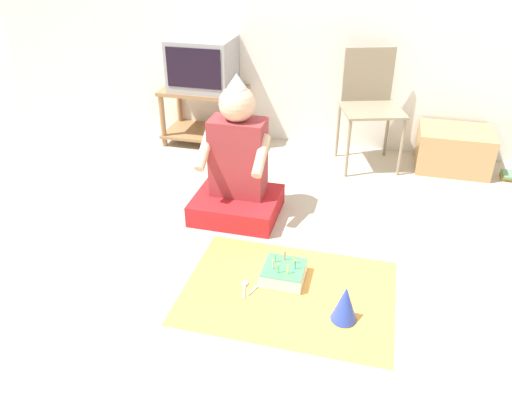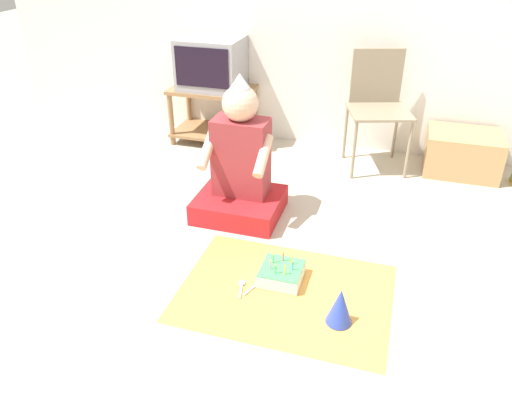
{
  "view_description": "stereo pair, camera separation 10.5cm",
  "coord_description": "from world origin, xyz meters",
  "px_view_note": "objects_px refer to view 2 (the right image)",
  "views": [
    {
      "loc": [
        0.28,
        -2.01,
        1.73
      ],
      "look_at": [
        -0.34,
        0.36,
        0.35
      ],
      "focal_mm": 35.0,
      "sensor_mm": 36.0,
      "label": 1
    },
    {
      "loc": [
        0.38,
        -1.99,
        1.73
      ],
      "look_at": [
        -0.34,
        0.36,
        0.35
      ],
      "focal_mm": 35.0,
      "sensor_mm": 36.0,
      "label": 2
    }
  ],
  "objects_px": {
    "cardboard_box_stack": "(462,153)",
    "person_seated": "(240,170)",
    "tv": "(211,63)",
    "folding_chair": "(378,100)",
    "birthday_cake": "(281,273)",
    "party_hat_blue": "(340,306)"
  },
  "relations": [
    {
      "from": "folding_chair",
      "to": "party_hat_blue",
      "type": "bearing_deg",
      "value": -88.81
    },
    {
      "from": "party_hat_blue",
      "to": "cardboard_box_stack",
      "type": "bearing_deg",
      "value": 71.78
    },
    {
      "from": "folding_chair",
      "to": "birthday_cake",
      "type": "bearing_deg",
      "value": -100.56
    },
    {
      "from": "person_seated",
      "to": "party_hat_blue",
      "type": "height_order",
      "value": "person_seated"
    },
    {
      "from": "tv",
      "to": "cardboard_box_stack",
      "type": "relative_size",
      "value": 0.94
    },
    {
      "from": "cardboard_box_stack",
      "to": "person_seated",
      "type": "distance_m",
      "value": 1.8
    },
    {
      "from": "birthday_cake",
      "to": "party_hat_blue",
      "type": "distance_m",
      "value": 0.42
    },
    {
      "from": "person_seated",
      "to": "birthday_cake",
      "type": "bearing_deg",
      "value": -54.6
    },
    {
      "from": "birthday_cake",
      "to": "party_hat_blue",
      "type": "height_order",
      "value": "party_hat_blue"
    },
    {
      "from": "person_seated",
      "to": "folding_chair",
      "type": "bearing_deg",
      "value": 54.14
    },
    {
      "from": "cardboard_box_stack",
      "to": "party_hat_blue",
      "type": "height_order",
      "value": "cardboard_box_stack"
    },
    {
      "from": "folding_chair",
      "to": "party_hat_blue",
      "type": "xyz_separation_m",
      "value": [
        0.04,
        -1.89,
        -0.42
      ]
    },
    {
      "from": "tv",
      "to": "cardboard_box_stack",
      "type": "bearing_deg",
      "value": -0.64
    },
    {
      "from": "folding_chair",
      "to": "person_seated",
      "type": "bearing_deg",
      "value": -125.86
    },
    {
      "from": "folding_chair",
      "to": "cardboard_box_stack",
      "type": "bearing_deg",
      "value": 3.49
    },
    {
      "from": "cardboard_box_stack",
      "to": "person_seated",
      "type": "xyz_separation_m",
      "value": [
        -1.43,
        -1.08,
        0.16
      ]
    },
    {
      "from": "folding_chair",
      "to": "birthday_cake",
      "type": "height_order",
      "value": "folding_chair"
    },
    {
      "from": "tv",
      "to": "person_seated",
      "type": "relative_size",
      "value": 0.54
    },
    {
      "from": "person_seated",
      "to": "party_hat_blue",
      "type": "xyz_separation_m",
      "value": [
        0.79,
        -0.85,
        -0.21
      ]
    },
    {
      "from": "cardboard_box_stack",
      "to": "person_seated",
      "type": "relative_size",
      "value": 0.58
    },
    {
      "from": "tv",
      "to": "cardboard_box_stack",
      "type": "distance_m",
      "value": 2.11
    },
    {
      "from": "cardboard_box_stack",
      "to": "party_hat_blue",
      "type": "relative_size",
      "value": 2.8
    }
  ]
}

